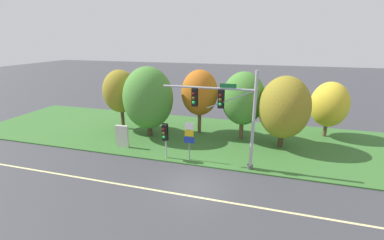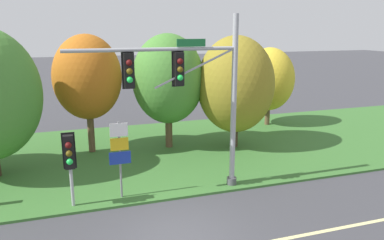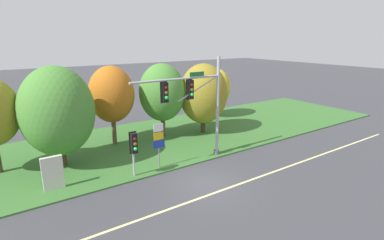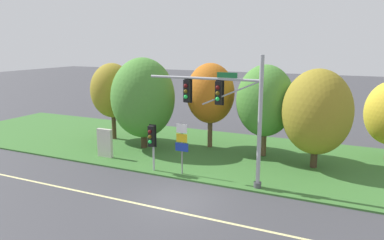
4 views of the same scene
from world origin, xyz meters
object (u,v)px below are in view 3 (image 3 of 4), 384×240
tree_tall_centre (203,94)px  tree_mid_verge (162,93)px  route_sign_post (159,140)px  tree_right_far (214,88)px  info_kiosk (53,173)px  tree_left_of_mast (57,111)px  tree_behind_signpost (111,95)px  traffic_signal_mast (197,99)px  pedestrian_signal_near_kerb (134,145)px

tree_tall_centre → tree_mid_verge: bearing=162.8°
route_sign_post → tree_right_far: bearing=37.1°
tree_right_far → info_kiosk: size_ratio=2.70×
tree_left_of_mast → tree_behind_signpost: size_ratio=1.06×
traffic_signal_mast → tree_mid_verge: size_ratio=1.13×
tree_right_far → route_sign_post: bearing=-142.9°
tree_mid_verge → tree_tall_centre: (3.41, -1.06, -0.29)m
tree_behind_signpost → info_kiosk: 8.07m
tree_left_of_mast → info_kiosk: (-1.10, -3.06, -2.69)m
tree_mid_verge → info_kiosk: 10.94m
tree_left_of_mast → info_kiosk: 4.22m
tree_left_of_mast → tree_tall_centre: bearing=3.2°
route_sign_post → tree_tall_centre: tree_tall_centre is taller
traffic_signal_mast → tree_left_of_mast: size_ratio=1.06×
traffic_signal_mast → pedestrian_signal_near_kerb: bearing=-178.2°
tree_tall_centre → tree_left_of_mast: bearing=-176.8°
tree_behind_signpost → tree_mid_verge: (4.08, -0.47, -0.20)m
tree_behind_signpost → tree_mid_verge: bearing=-6.6°
tree_left_of_mast → tree_right_far: 16.49m
pedestrian_signal_near_kerb → tree_right_far: 15.33m
pedestrian_signal_near_kerb → tree_behind_signpost: tree_behind_signpost is taller
tree_mid_verge → info_kiosk: size_ratio=3.21×
info_kiosk → route_sign_post: bearing=-7.3°
traffic_signal_mast → info_kiosk: bearing=173.8°
tree_behind_signpost → info_kiosk: (-5.37, -5.24, -2.98)m
tree_left_of_mast → info_kiosk: bearing=-109.8°
traffic_signal_mast → tree_right_far: (8.08, 8.42, -1.15)m
info_kiosk → tree_mid_verge: bearing=26.8°
pedestrian_signal_near_kerb → info_kiosk: (-4.32, 1.11, -1.05)m
tree_behind_signpost → tree_mid_verge: 4.11m
traffic_signal_mast → route_sign_post: size_ratio=2.30×
traffic_signal_mast → tree_right_far: 11.73m
tree_behind_signpost → info_kiosk: size_ratio=3.20×
tree_tall_centre → tree_right_far: bearing=42.1°
tree_left_of_mast → route_sign_post: bearing=-37.5°
info_kiosk → tree_tall_centre: bearing=16.1°
tree_behind_signpost → tree_tall_centre: tree_behind_signpost is taller
tree_behind_signpost → traffic_signal_mast: bearing=-60.3°
tree_behind_signpost → tree_left_of_mast: bearing=-153.0°
tree_mid_verge → route_sign_post: bearing=-121.0°
tree_mid_verge → pedestrian_signal_near_kerb: bearing=-131.1°
tree_mid_verge → tree_left_of_mast: bearing=-168.4°
route_sign_post → tree_behind_signpost: bearing=97.1°
tree_tall_centre → tree_behind_signpost: bearing=168.5°
info_kiosk → tree_behind_signpost: bearing=44.3°
traffic_signal_mast → tree_behind_signpost: traffic_signal_mast is taller
traffic_signal_mast → route_sign_post: traffic_signal_mast is taller
tree_tall_centre → tree_right_far: size_ratio=1.17×
traffic_signal_mast → pedestrian_signal_near_kerb: size_ratio=2.45×
tree_left_of_mast → tree_mid_verge: size_ratio=1.06×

